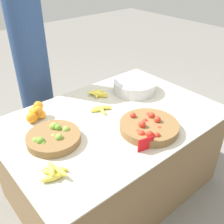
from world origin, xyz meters
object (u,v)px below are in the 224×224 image
at_px(tomato_basket, 149,127).
at_px(metal_bowl, 134,86).
at_px(lime_bowl, 53,138).
at_px(vendor_person, 34,76).
at_px(price_sign, 146,144).

height_order(tomato_basket, metal_bowl, tomato_basket).
relative_size(lime_bowl, vendor_person, 0.21).
relative_size(metal_bowl, vendor_person, 0.22).
bearing_deg(tomato_basket, vendor_person, 101.88).
height_order(tomato_basket, price_sign, tomato_basket).
xyz_separation_m(lime_bowl, price_sign, (0.40, -0.46, 0.02)).
xyz_separation_m(price_sign, vendor_person, (-0.09, 1.37, 0.02)).
bearing_deg(tomato_basket, metal_bowl, 55.32).
bearing_deg(lime_bowl, tomato_basket, -29.51).
relative_size(lime_bowl, tomato_basket, 0.86).
xyz_separation_m(lime_bowl, metal_bowl, (0.92, 0.18, 0.02)).
relative_size(lime_bowl, price_sign, 3.20).
bearing_deg(lime_bowl, vendor_person, 70.98).
xyz_separation_m(metal_bowl, vendor_person, (-0.61, 0.74, 0.02)).
height_order(metal_bowl, price_sign, metal_bowl).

